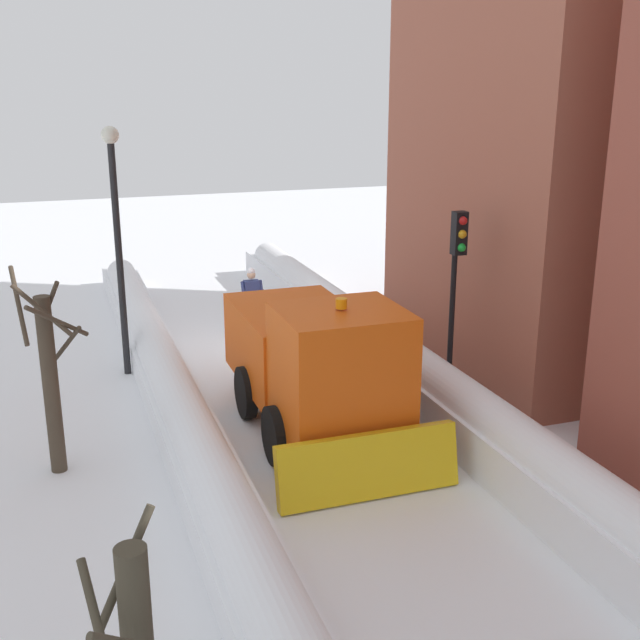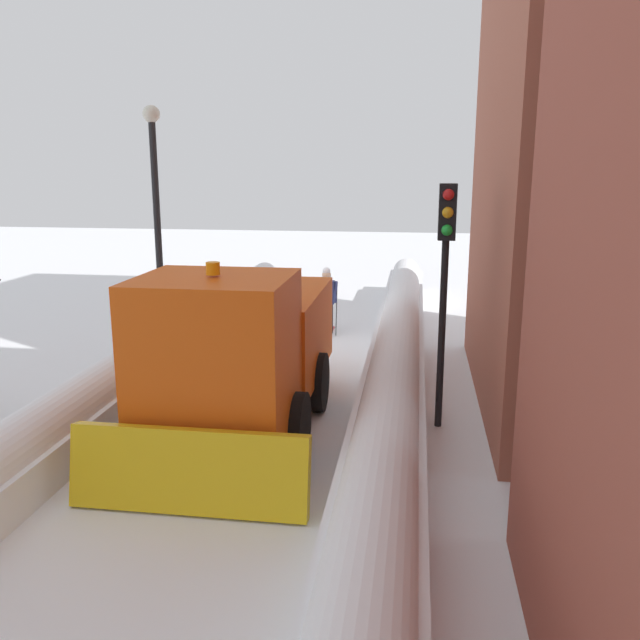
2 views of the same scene
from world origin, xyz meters
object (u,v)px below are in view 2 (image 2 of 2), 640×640
traffic_light_pole (445,260)px  street_lamp (156,202)px  plow_truck (241,347)px  skier (326,297)px

traffic_light_pole → street_lamp: 7.71m
plow_truck → street_lamp: street_lamp is taller
plow_truck → skier: plow_truck is taller
traffic_light_pole → street_lamp: bearing=-31.5°
skier → traffic_light_pole: size_ratio=0.43×
traffic_light_pole → street_lamp: street_lamp is taller
plow_truck → traffic_light_pole: (-3.33, -0.57, 1.46)m
skier → traffic_light_pole: 7.26m
traffic_light_pole → street_lamp: size_ratio=0.72×
plow_truck → street_lamp: size_ratio=1.03×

